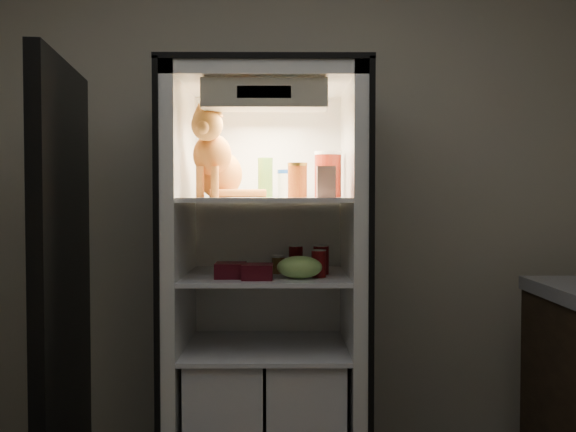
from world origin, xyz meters
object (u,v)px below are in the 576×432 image
(tabby_cat, at_px, (216,163))
(soda_can_a, at_px, (296,259))
(parmesan_shaker, at_px, (265,178))
(cream_carton, at_px, (326,182))
(soda_can_b, at_px, (321,260))
(salsa_jar, at_px, (297,180))
(grape_bag, at_px, (300,267))
(pepper_jar, at_px, (328,174))
(soda_can_c, at_px, (319,263))
(mayo_tub, at_px, (287,183))
(refrigerator, at_px, (267,304))
(berry_box_right, at_px, (257,272))
(berry_box_left, at_px, (231,270))
(condiment_jar, at_px, (278,264))

(tabby_cat, relative_size, soda_can_a, 3.38)
(parmesan_shaker, bearing_deg, cream_carton, -48.97)
(parmesan_shaker, relative_size, soda_can_b, 1.39)
(salsa_jar, xyz_separation_m, grape_bag, (0.01, -0.12, -0.38))
(salsa_jar, distance_m, cream_carton, 0.21)
(pepper_jar, bearing_deg, soda_can_c, -106.00)
(tabby_cat, bearing_deg, salsa_jar, 7.85)
(mayo_tub, bearing_deg, refrigerator, -132.45)
(soda_can_c, xyz_separation_m, berry_box_right, (-0.27, -0.07, -0.03))
(soda_can_a, xyz_separation_m, berry_box_right, (-0.17, -0.26, -0.03))
(pepper_jar, distance_m, berry_box_right, 0.59)
(mayo_tub, bearing_deg, pepper_jar, -27.08)
(refrigerator, distance_m, berry_box_left, 0.31)
(cream_carton, relative_size, soda_can_a, 1.07)
(salsa_jar, height_order, soda_can_a, salsa_jar)
(salsa_jar, height_order, berry_box_right, salsa_jar)
(salsa_jar, xyz_separation_m, condiment_jar, (-0.09, 0.06, -0.39))
(pepper_jar, bearing_deg, refrigerator, -178.33)
(mayo_tub, relative_size, berry_box_left, 1.00)
(cream_carton, height_order, soda_can_b, cream_carton)
(mayo_tub, bearing_deg, soda_can_b, -48.66)
(mayo_tub, height_order, grape_bag, mayo_tub)
(pepper_jar, distance_m, grape_bag, 0.49)
(soda_can_c, distance_m, grape_bag, 0.10)
(salsa_jar, bearing_deg, soda_can_c, -37.73)
(berry_box_left, bearing_deg, cream_carton, -10.89)
(tabby_cat, distance_m, mayo_tub, 0.38)
(soda_can_c, relative_size, berry_box_right, 0.92)
(mayo_tub, relative_size, grape_bag, 0.67)
(tabby_cat, xyz_separation_m, condiment_jar, (0.28, 0.04, -0.46))
(refrigerator, relative_size, parmesan_shaker, 10.21)
(soda_can_b, bearing_deg, soda_can_a, 141.27)
(mayo_tub, height_order, cream_carton, cream_carton)
(grape_bag, bearing_deg, cream_carton, -25.39)
(berry_box_left, bearing_deg, berry_box_right, -22.59)
(parmesan_shaker, xyz_separation_m, soda_can_a, (0.14, -0.01, -0.38))
(refrigerator, relative_size, pepper_jar, 8.82)
(cream_carton, xyz_separation_m, condiment_jar, (-0.20, 0.23, -0.37))
(refrigerator, distance_m, pepper_jar, 0.67)
(parmesan_shaker, xyz_separation_m, soda_can_c, (0.24, -0.21, -0.38))
(mayo_tub, bearing_deg, condiment_jar, -106.07)
(pepper_jar, xyz_separation_m, grape_bag, (-0.14, -0.23, -0.41))
(mayo_tub, distance_m, pepper_jar, 0.22)
(pepper_jar, xyz_separation_m, cream_carton, (-0.03, -0.28, -0.04))
(soda_can_c, bearing_deg, salsa_jar, 142.27)
(parmesan_shaker, distance_m, grape_bag, 0.49)
(soda_can_c, distance_m, berry_box_right, 0.28)
(parmesan_shaker, height_order, mayo_tub, parmesan_shaker)
(soda_can_c, bearing_deg, soda_can_b, 80.93)
(berry_box_left, bearing_deg, parmesan_shaker, 57.33)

